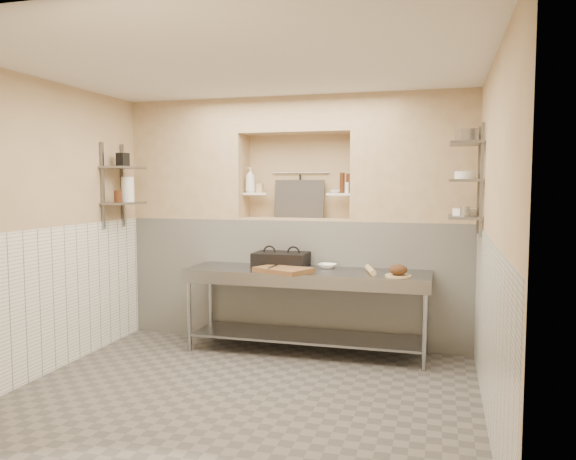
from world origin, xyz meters
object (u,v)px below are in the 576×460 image
(panini_press, at_px, (281,259))
(bowl_alcove, at_px, (336,191))
(prep_table, at_px, (306,294))
(bread_loaf, at_px, (398,270))
(mixing_bowl, at_px, (327,266))
(bottle_soap, at_px, (250,180))
(jug_left, at_px, (128,189))
(cutting_board, at_px, (283,270))
(rolling_pin, at_px, (370,270))

(panini_press, distance_m, bowl_alcove, 0.99)
(prep_table, xyz_separation_m, bread_loaf, (0.97, -0.16, 0.33))
(panini_press, xyz_separation_m, mixing_bowl, (0.51, 0.02, -0.06))
(mixing_bowl, bearing_deg, prep_table, -132.07)
(panini_press, distance_m, bottle_soap, 1.07)
(prep_table, relative_size, bread_loaf, 14.54)
(bread_loaf, xyz_separation_m, jug_left, (-3.07, 0.11, 0.79))
(prep_table, height_order, cutting_board, cutting_board)
(bowl_alcove, bearing_deg, jug_left, -165.50)
(prep_table, height_order, mixing_bowl, mixing_bowl)
(bottle_soap, bearing_deg, bread_loaf, -21.22)
(mixing_bowl, relative_size, rolling_pin, 0.48)
(prep_table, relative_size, panini_press, 4.42)
(cutting_board, distance_m, mixing_bowl, 0.55)
(cutting_board, relative_size, jug_left, 1.91)
(panini_press, xyz_separation_m, rolling_pin, (1.01, -0.19, -0.05))
(panini_press, relative_size, rolling_pin, 1.43)
(panini_press, relative_size, bowl_alcove, 4.84)
(prep_table, relative_size, bowl_alcove, 21.40)
(mixing_bowl, xyz_separation_m, jug_left, (-2.28, -0.26, 0.83))
(mixing_bowl, bearing_deg, panini_press, -177.27)
(mixing_bowl, xyz_separation_m, bowl_alcove, (0.02, 0.34, 0.81))
(mixing_bowl, height_order, bowl_alcove, bowl_alcove)
(prep_table, distance_m, rolling_pin, 0.74)
(bottle_soap, height_order, jug_left, bottle_soap)
(cutting_board, bearing_deg, panini_press, 109.12)
(bread_loaf, bearing_deg, bottle_soap, 158.78)
(rolling_pin, relative_size, bottle_soap, 1.37)
(jug_left, bearing_deg, panini_press, 7.47)
(cutting_board, relative_size, bowl_alcove, 4.47)
(mixing_bowl, relative_size, bowl_alcove, 1.62)
(cutting_board, distance_m, rolling_pin, 0.90)
(panini_press, xyz_separation_m, cutting_board, (0.13, -0.37, -0.06))
(jug_left, bearing_deg, bowl_alcove, 14.50)
(cutting_board, height_order, rolling_pin, rolling_pin)
(mixing_bowl, bearing_deg, cutting_board, -134.54)
(panini_press, bearing_deg, cutting_board, -71.04)
(prep_table, height_order, jug_left, jug_left)
(cutting_board, distance_m, jug_left, 2.07)
(jug_left, bearing_deg, bread_loaf, -1.98)
(cutting_board, xyz_separation_m, jug_left, (-1.89, 0.14, 0.83))
(bottle_soap, distance_m, bowl_alcove, 1.03)
(cutting_board, bearing_deg, prep_table, 42.97)
(cutting_board, xyz_separation_m, bowl_alcove, (0.41, 0.73, 0.81))
(bottle_soap, bearing_deg, jug_left, -155.24)
(bread_loaf, relative_size, bowl_alcove, 1.47)
(bread_loaf, height_order, bottle_soap, bottle_soap)
(cutting_board, bearing_deg, jug_left, 175.83)
(bread_loaf, distance_m, jug_left, 3.17)
(bottle_soap, distance_m, jug_left, 1.41)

